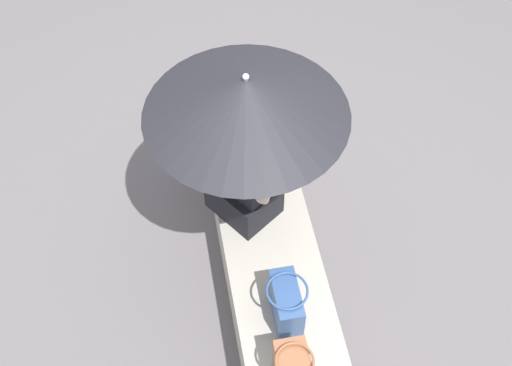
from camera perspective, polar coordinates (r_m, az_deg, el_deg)
ground_plane at (r=3.81m, az=1.00°, el=-7.95°), size 14.00×14.00×0.00m
stone_bench at (r=3.64m, az=1.04°, el=-6.40°), size 2.27×0.50×0.40m
person_seated at (r=3.26m, az=-1.16°, el=1.68°), size 0.50×0.43×0.90m
parasol at (r=2.81m, az=-0.89°, el=7.64°), size 0.95×0.95×1.06m
handbag_black at (r=3.12m, az=2.70°, el=-10.70°), size 0.27×0.20×0.27m
shoulder_bag_spare at (r=3.76m, az=-1.20°, el=5.94°), size 0.27×0.20×0.37m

